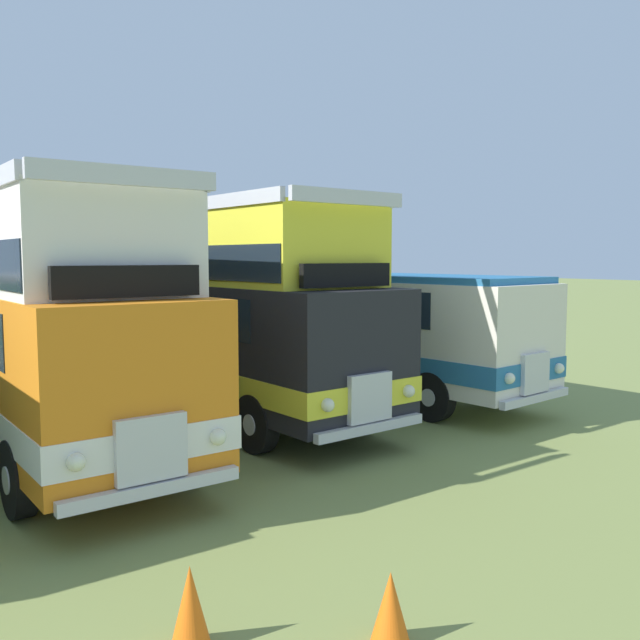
{
  "coord_description": "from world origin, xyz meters",
  "views": [
    {
      "loc": [
        0.39,
        -12.94,
        3.4
      ],
      "look_at": [
        11.0,
        0.38,
        1.83
      ],
      "focal_mm": 38.21,
      "sensor_mm": 36.0,
      "label": 1
    }
  ],
  "objects": [
    {
      "name": "bus_fifth_in_row",
      "position": [
        3.96,
        0.28,
        2.36
      ],
      "size": [
        2.85,
        11.25,
        4.52
      ],
      "color": "orange",
      "rests_on": "ground"
    },
    {
      "name": "cone_far_end",
      "position": [
        3.03,
        -7.8,
        0.37
      ],
      "size": [
        0.36,
        0.36,
        0.74
      ],
      "primitive_type": "cone",
      "color": "orange",
      "rests_on": "ground"
    },
    {
      "name": "cone_near_end",
      "position": [
        4.44,
        -8.85,
        0.33
      ],
      "size": [
        0.36,
        0.36,
        0.66
      ],
      "primitive_type": "cone",
      "color": "orange",
      "rests_on": "ground"
    },
    {
      "name": "bus_sixth_in_row",
      "position": [
        7.91,
        0.27,
        2.36
      ],
      "size": [
        2.64,
        10.08,
        4.52
      ],
      "color": "black",
      "rests_on": "ground"
    },
    {
      "name": "bus_seventh_in_row",
      "position": [
        11.86,
        0.17,
        1.75
      ],
      "size": [
        2.99,
        10.7,
        2.99
      ],
      "color": "silver",
      "rests_on": "ground"
    }
  ]
}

